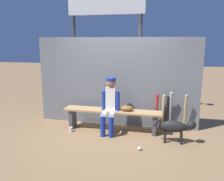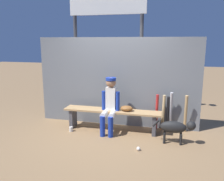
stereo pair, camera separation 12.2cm
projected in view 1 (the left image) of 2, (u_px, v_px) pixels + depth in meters
name	position (u px, v px, depth m)	size (l,w,h in m)	color
ground_plane	(112.00, 130.00, 5.41)	(30.00, 30.00, 0.00)	olive
chainlink_fence	(116.00, 82.00, 5.59)	(3.89, 0.03, 2.11)	slate
dugout_bench	(112.00, 115.00, 5.33)	(2.22, 0.36, 0.49)	tan
player_seated	(110.00, 103.00, 5.17)	(0.41, 0.55, 1.23)	silver
baseball_glove	(127.00, 108.00, 5.22)	(0.28, 0.20, 0.12)	brown
bat_aluminum_red	(156.00, 112.00, 5.38)	(0.06, 0.06, 0.84)	#B22323
bat_wood_natural	(163.00, 112.00, 5.34)	(0.06, 0.06, 0.85)	tan
bat_aluminum_black	(167.00, 113.00, 5.36)	(0.06, 0.06, 0.81)	black
bat_aluminum_silver	(170.00, 111.00, 5.34)	(0.06, 0.06, 0.92)	#B7B7BC
bat_wood_tan	(185.00, 113.00, 5.24)	(0.06, 0.06, 0.87)	tan
baseball	(140.00, 148.00, 4.41)	(0.07, 0.07, 0.07)	white
cup_on_ground	(71.00, 129.00, 5.31)	(0.08, 0.08, 0.11)	silver
cup_on_bench	(114.00, 108.00, 5.29)	(0.08, 0.08, 0.11)	red
scoreboard	(108.00, 17.00, 6.32)	(2.39, 0.27, 3.73)	#3F3F42
dog	(176.00, 127.00, 4.68)	(0.84, 0.20, 0.49)	black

